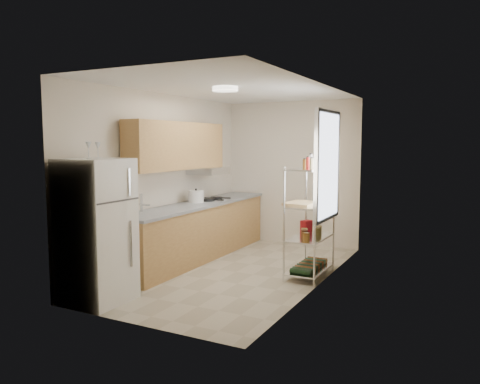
{
  "coord_description": "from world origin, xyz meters",
  "views": [
    {
      "loc": [
        3.07,
        -5.83,
        1.87
      ],
      "look_at": [
        -0.06,
        0.25,
        1.14
      ],
      "focal_mm": 35.0,
      "sensor_mm": 36.0,
      "label": 1
    }
  ],
  "objects_px": {
    "rice_cooker": "(196,196)",
    "espresso_machine": "(321,192)",
    "refrigerator": "(96,231)",
    "cutting_board": "(302,203)",
    "frying_pan_large": "(207,199)"
  },
  "relations": [
    {
      "from": "refrigerator",
      "to": "espresso_machine",
      "type": "relative_size",
      "value": 5.96
    },
    {
      "from": "rice_cooker",
      "to": "espresso_machine",
      "type": "height_order",
      "value": "espresso_machine"
    },
    {
      "from": "cutting_board",
      "to": "espresso_machine",
      "type": "xyz_separation_m",
      "value": [
        0.15,
        0.4,
        0.12
      ]
    },
    {
      "from": "rice_cooker",
      "to": "frying_pan_large",
      "type": "relative_size",
      "value": 0.9
    },
    {
      "from": "rice_cooker",
      "to": "espresso_machine",
      "type": "xyz_separation_m",
      "value": [
        2.02,
        0.16,
        0.15
      ]
    },
    {
      "from": "refrigerator",
      "to": "rice_cooker",
      "type": "distance_m",
      "value": 2.31
    },
    {
      "from": "frying_pan_large",
      "to": "cutting_board",
      "type": "xyz_separation_m",
      "value": [
        1.84,
        -0.5,
        0.1
      ]
    },
    {
      "from": "cutting_board",
      "to": "frying_pan_large",
      "type": "bearing_deg",
      "value": 164.67
    },
    {
      "from": "rice_cooker",
      "to": "espresso_machine",
      "type": "distance_m",
      "value": 2.03
    },
    {
      "from": "refrigerator",
      "to": "cutting_board",
      "type": "bearing_deg",
      "value": 49.45
    },
    {
      "from": "rice_cooker",
      "to": "cutting_board",
      "type": "relative_size",
      "value": 0.5
    },
    {
      "from": "espresso_machine",
      "to": "refrigerator",
      "type": "bearing_deg",
      "value": -127.34
    },
    {
      "from": "refrigerator",
      "to": "espresso_machine",
      "type": "xyz_separation_m",
      "value": [
        1.92,
        2.46,
        0.31
      ]
    },
    {
      "from": "refrigerator",
      "to": "rice_cooker",
      "type": "xyz_separation_m",
      "value": [
        -0.1,
        2.31,
        0.16
      ]
    },
    {
      "from": "frying_pan_large",
      "to": "refrigerator",
      "type": "bearing_deg",
      "value": -96.78
    }
  ]
}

